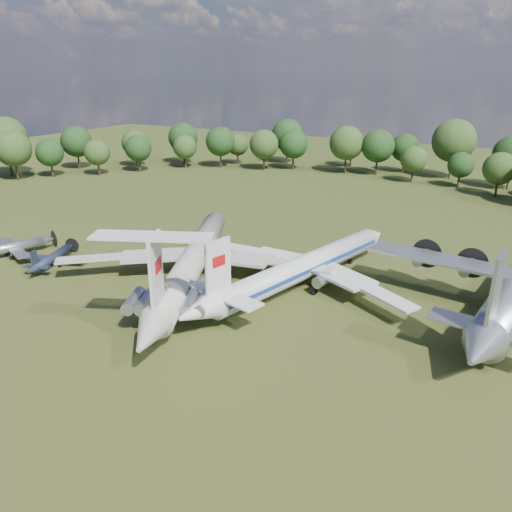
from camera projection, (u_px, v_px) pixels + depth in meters
The scene contains 6 objects.
ground at pixel (190, 275), 70.52m from camera, with size 300.00×300.00×0.00m, color #1C3612.
il62_airliner at pixel (193, 265), 67.33m from camera, with size 37.82×49.16×4.82m, color silver, non-canonical shape.
tu104_jet at pixel (304, 271), 65.93m from camera, with size 33.04×44.06×4.41m, color silver, non-canonical shape.
small_prop_west at pixel (52, 260), 73.27m from camera, with size 9.64×13.14×1.93m, color #161931, non-canonical shape.
small_prop_northwest at pixel (10, 250), 76.87m from camera, with size 11.33×15.45×2.27m, color gray, non-canonical shape.
person_on_il62 at pixel (166, 284), 53.61m from camera, with size 0.58×0.38×1.60m, color #886545.
Camera 1 is at (40.17, -52.01, 27.38)m, focal length 35.00 mm.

